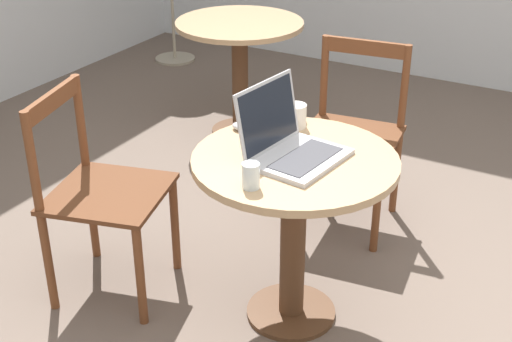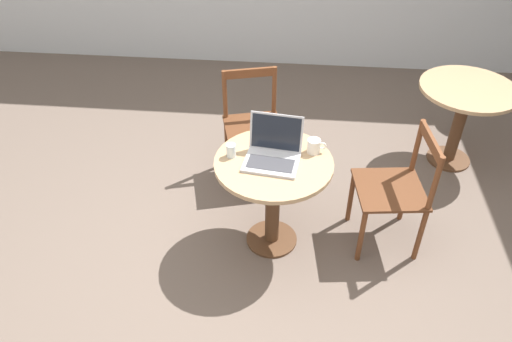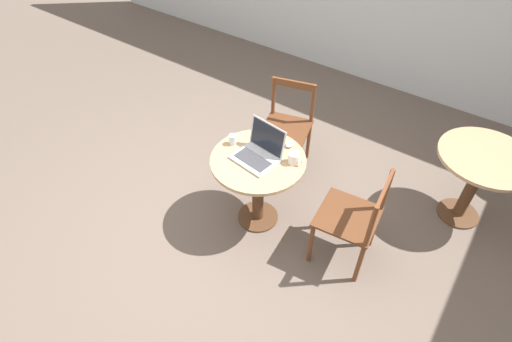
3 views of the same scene
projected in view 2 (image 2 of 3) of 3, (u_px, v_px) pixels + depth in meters
The scene contains 9 objects.
ground_plane at pixel (240, 281), 3.30m from camera, with size 16.00×16.00×0.00m, color #66564C.
cafe_table_near at pixel (273, 182), 3.25m from camera, with size 0.76×0.76×0.71m.
cafe_table_mid at pixel (464, 106), 4.00m from camera, with size 0.76×0.76×0.71m.
chair_near_right at pixel (396, 190), 3.32m from camera, with size 0.49×0.49×0.87m.
chair_near_back at pixel (253, 126), 3.92m from camera, with size 0.54×0.54×0.87m.
laptop at pixel (273, 153), 3.13m from camera, with size 0.38×0.34×0.27m.
mouse at pixel (294, 135), 3.35m from camera, with size 0.06×0.10×0.03m.
mug at pixel (314, 146), 3.19m from camera, with size 0.12×0.09×0.09m.
drinking_glass at pixel (231, 151), 3.16m from camera, with size 0.06×0.06×0.09m.
Camera 2 is at (0.31, -2.10, 2.62)m, focal length 35.00 mm.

